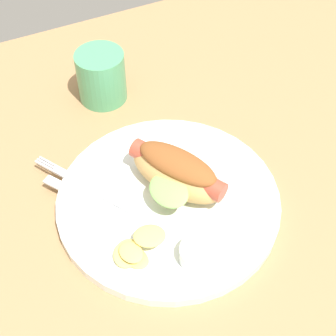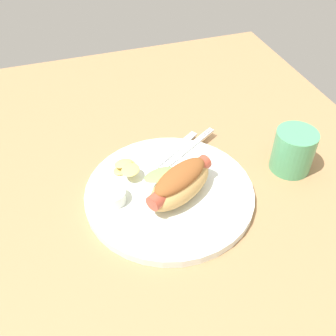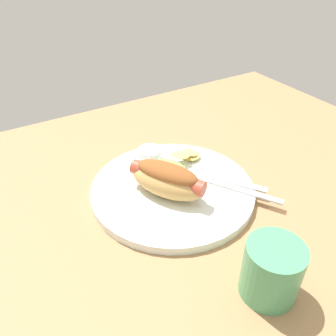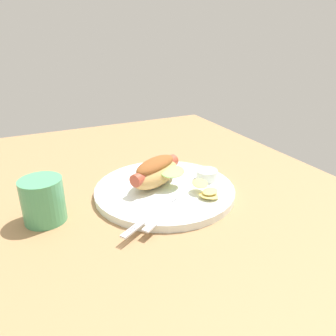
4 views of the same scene
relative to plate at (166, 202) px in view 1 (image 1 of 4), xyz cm
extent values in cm
cube|color=#9E754C|center=(-0.33, -2.73, -1.70)|extent=(120.00, 90.00, 1.80)
cylinder|color=white|center=(0.00, 0.00, 0.00)|extent=(30.80, 30.80, 1.60)
ellipsoid|color=tan|center=(-2.28, -1.29, 3.50)|extent=(12.42, 15.31, 5.39)
cylinder|color=#B24733|center=(-2.28, -1.29, 4.44)|extent=(9.48, 13.84, 2.76)
ellipsoid|color=brown|center=(-2.28, -1.29, 5.68)|extent=(10.01, 12.70, 2.66)
ellipsoid|color=#7FC65B|center=(0.37, 1.56, 4.57)|extent=(5.90, 6.99, 1.72)
cylinder|color=white|center=(0.41, 10.37, 2.00)|extent=(4.95, 4.95, 2.40)
cube|color=silver|center=(8.60, -5.77, 1.00)|extent=(8.31, 12.49, 0.40)
cube|color=silver|center=(12.70, -13.31, 1.00)|extent=(1.93, 2.88, 0.40)
cube|color=silver|center=(13.08, -13.07, 1.00)|extent=(1.93, 2.88, 0.40)
cube|color=silver|center=(13.47, -12.84, 1.00)|extent=(1.93, 2.88, 0.40)
cube|color=silver|center=(10.13, -4.83, 0.98)|extent=(8.66, 11.93, 0.36)
ellipsoid|color=#D9C061|center=(7.63, 6.74, 1.05)|extent=(4.37, 5.01, 0.50)
ellipsoid|color=#D9C061|center=(8.22, 6.06, 1.37)|extent=(5.41, 5.43, 1.02)
ellipsoid|color=#D9C061|center=(7.94, 6.53, 2.14)|extent=(3.49, 4.13, 0.86)
ellipsoid|color=#D9C061|center=(5.05, 5.79, 2.84)|extent=(5.18, 4.84, 0.89)
cylinder|color=#4C9E6B|center=(-0.19, -25.13, 3.49)|extent=(7.91, 7.91, 8.58)
camera|label=1|loc=(18.20, 38.57, 56.90)|focal=54.86mm
camera|label=2|loc=(-47.66, 16.04, 52.41)|focal=42.18mm
camera|label=3|loc=(-27.31, -43.12, 41.03)|focal=36.62mm
camera|label=4|loc=(57.34, -26.77, 32.90)|focal=34.33mm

